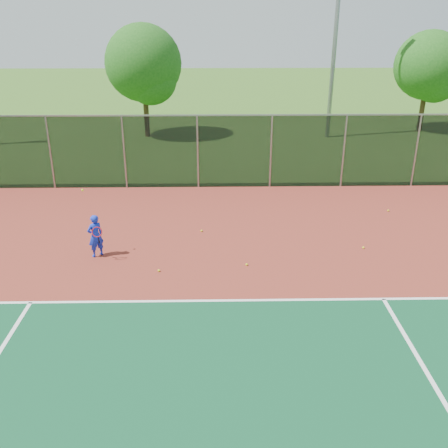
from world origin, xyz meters
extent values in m
plane|color=#305C1A|center=(0.00, 0.00, 0.00)|extent=(120.00, 120.00, 0.00)
cube|color=maroon|center=(0.00, 2.00, 0.01)|extent=(30.00, 20.00, 0.02)
cube|color=white|center=(2.00, 3.00, 0.03)|extent=(22.00, 0.10, 0.00)
cube|color=black|center=(0.00, 12.00, 1.52)|extent=(30.00, 0.04, 3.00)
cube|color=gray|center=(0.00, 12.00, 3.02)|extent=(30.00, 0.06, 0.06)
imported|color=#152CC5|center=(-5.87, 5.63, 0.68)|extent=(0.57, 0.55, 1.32)
cylinder|color=black|center=(-5.72, 5.38, 0.66)|extent=(0.03, 0.15, 0.27)
torus|color=#A51414|center=(-5.72, 5.28, 0.96)|extent=(0.30, 0.13, 0.29)
sphere|color=yellow|center=(-6.12, 5.73, 2.08)|extent=(0.07, 0.07, 0.07)
sphere|color=yellow|center=(-3.91, 4.59, 0.06)|extent=(0.07, 0.07, 0.07)
sphere|color=yellow|center=(-2.77, 7.36, 0.06)|extent=(0.07, 0.07, 0.07)
sphere|color=yellow|center=(4.09, 9.07, 0.06)|extent=(0.07, 0.07, 0.07)
sphere|color=yellow|center=(2.30, 5.96, 0.06)|extent=(0.07, 0.07, 0.07)
sphere|color=yellow|center=(-1.40, 4.91, 0.06)|extent=(0.07, 0.07, 0.07)
cylinder|color=gray|center=(4.33, 21.04, 5.95)|extent=(0.24, 0.24, 11.90)
cylinder|color=#362613|center=(-6.28, 21.38, 1.21)|extent=(0.30, 0.30, 2.42)
sphere|color=#1A5015|center=(-6.28, 21.38, 4.16)|extent=(4.29, 4.29, 4.29)
sphere|color=#1A5015|center=(-5.88, 21.08, 3.35)|extent=(2.95, 2.95, 2.95)
cylinder|color=#362613|center=(10.39, 22.61, 1.13)|extent=(0.30, 0.30, 2.26)
sphere|color=#1A5015|center=(10.39, 22.61, 3.89)|extent=(4.02, 4.02, 4.02)
sphere|color=#1A5015|center=(10.79, 22.31, 3.14)|extent=(2.76, 2.76, 2.76)
camera|label=1|loc=(-2.30, -7.92, 6.82)|focal=40.00mm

